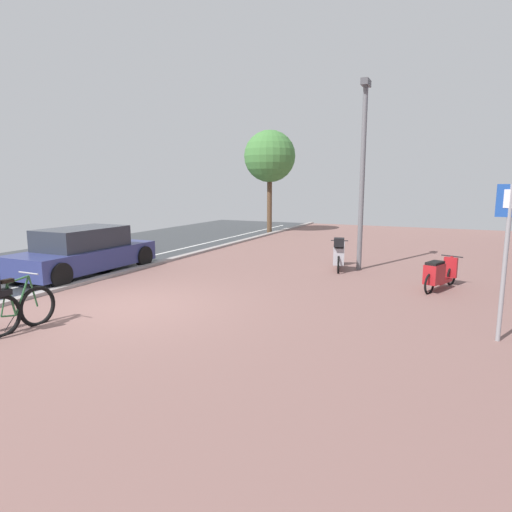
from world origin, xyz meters
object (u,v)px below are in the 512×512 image
at_px(bicycle_foreground, 15,308).
at_px(lamp_post, 363,166).
at_px(scooter_mid, 438,274).
at_px(scooter_near, 339,255).
at_px(street_tree, 270,157).
at_px(parking_sign, 506,246).
at_px(parked_car_near, 84,252).

bearing_deg(bicycle_foreground, lamp_post, 62.09).
bearing_deg(lamp_post, scooter_mid, -38.63).
xyz_separation_m(scooter_near, scooter_mid, (2.73, -1.40, -0.07)).
distance_m(scooter_near, street_tree, 10.70).
bearing_deg(street_tree, parking_sign, -53.77).
bearing_deg(scooter_mid, bicycle_foreground, -136.24).
bearing_deg(scooter_near, bicycle_foreground, -115.99).
bearing_deg(street_tree, scooter_near, -55.47).
xyz_separation_m(scooter_near, parked_car_near, (-6.33, -3.45, 0.16)).
xyz_separation_m(scooter_near, lamp_post, (0.51, 0.37, 2.52)).
xyz_separation_m(bicycle_foreground, parking_sign, (7.45, 2.89, 1.14)).
bearing_deg(bicycle_foreground, street_tree, 97.45).
bearing_deg(bicycle_foreground, scooter_mid, 43.76).
xyz_separation_m(lamp_post, street_tree, (-6.27, 8.00, 0.86)).
distance_m(bicycle_foreground, lamp_post, 9.31).
bearing_deg(parking_sign, scooter_mid, 107.85).
xyz_separation_m(bicycle_foreground, parked_car_near, (-2.66, 4.09, 0.22)).
bearing_deg(scooter_near, lamp_post, 35.66).
bearing_deg(lamp_post, parked_car_near, -150.85).
distance_m(bicycle_foreground, scooter_mid, 8.87).
bearing_deg(parking_sign, parked_car_near, 173.26).
bearing_deg(scooter_mid, scooter_near, 152.79).
xyz_separation_m(bicycle_foreground, scooter_mid, (6.40, 6.13, -0.01)).
relative_size(parked_car_near, parking_sign, 1.66).
relative_size(bicycle_foreground, lamp_post, 0.27).
height_order(lamp_post, street_tree, lamp_post).
distance_m(bicycle_foreground, parked_car_near, 4.88).
bearing_deg(parked_car_near, scooter_near, 28.58).
relative_size(scooter_near, parking_sign, 0.71).
height_order(bicycle_foreground, scooter_mid, bicycle_foreground).
height_order(bicycle_foreground, parking_sign, parking_sign).
height_order(parked_car_near, lamp_post, lamp_post).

